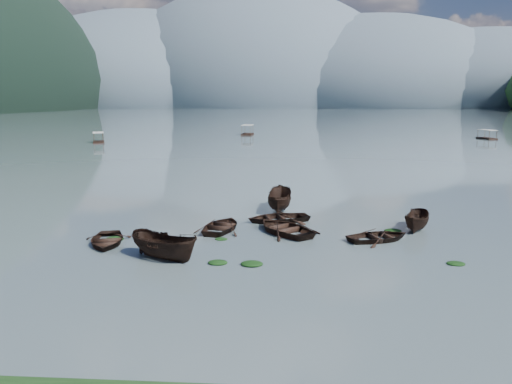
# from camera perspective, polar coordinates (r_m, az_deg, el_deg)

# --- Properties ---
(ground_plane) EXTENTS (2400.00, 2400.00, 0.00)m
(ground_plane) POSITION_cam_1_polar(r_m,az_deg,el_deg) (26.43, -1.77, -8.93)
(ground_plane) COLOR #4E5D62
(haze_mtn_a) EXTENTS (520.00, 520.00, 280.00)m
(haze_mtn_a) POSITION_cam_1_polar(r_m,az_deg,el_deg) (961.40, -12.16, 9.52)
(haze_mtn_a) COLOR #475666
(haze_mtn_a) RESTS_ON ground
(haze_mtn_b) EXTENTS (520.00, 520.00, 340.00)m
(haze_mtn_b) POSITION_cam_1_polar(r_m,az_deg,el_deg) (926.98, -0.02, 9.73)
(haze_mtn_b) COLOR #475666
(haze_mtn_b) RESTS_ON ground
(haze_mtn_c) EXTENTS (520.00, 520.00, 260.00)m
(haze_mtn_c) POSITION_cam_1_polar(r_m,az_deg,el_deg) (935.04, 12.48, 9.49)
(haze_mtn_c) COLOR #475666
(haze_mtn_c) RESTS_ON ground
(haze_mtn_d) EXTENTS (520.00, 520.00, 220.00)m
(haze_mtn_d) POSITION_cam_1_polar(r_m,az_deg,el_deg) (977.86, 23.09, 8.95)
(haze_mtn_d) COLOR #475666
(haze_mtn_d) RESTS_ON ground
(rowboat_0) EXTENTS (3.90, 4.77, 0.86)m
(rowboat_0) POSITION_cam_1_polar(r_m,az_deg,el_deg) (32.43, -16.70, -5.71)
(rowboat_0) COLOR black
(rowboat_0) RESTS_ON ground
(rowboat_1) EXTENTS (4.02, 4.99, 0.92)m
(rowboat_1) POSITION_cam_1_polar(r_m,az_deg,el_deg) (34.55, -3.89, -4.32)
(rowboat_1) COLOR black
(rowboat_1) RESTS_ON ground
(rowboat_2) EXTENTS (4.92, 3.86, 1.80)m
(rowboat_2) POSITION_cam_1_polar(r_m,az_deg,el_deg) (28.68, -10.35, -7.54)
(rowboat_2) COLOR black
(rowboat_2) RESTS_ON ground
(rowboat_3) EXTENTS (5.87, 6.14, 1.03)m
(rowboat_3) POSITION_cam_1_polar(r_m,az_deg,el_deg) (33.78, 3.30, -4.65)
(rowboat_3) COLOR black
(rowboat_3) RESTS_ON ground
(rowboat_4) EXTENTS (4.98, 4.34, 0.86)m
(rowboat_4) POSITION_cam_1_polar(r_m,az_deg,el_deg) (32.83, 13.84, -5.38)
(rowboat_4) COLOR black
(rowboat_4) RESTS_ON ground
(rowboat_5) EXTENTS (2.88, 4.22, 1.53)m
(rowboat_5) POSITION_cam_1_polar(r_m,az_deg,el_deg) (36.19, 17.90, -4.13)
(rowboat_5) COLOR black
(rowboat_5) RESTS_ON ground
(rowboat_7) EXTENTS (5.45, 4.63, 0.96)m
(rowboat_7) POSITION_cam_1_polar(r_m,az_deg,el_deg) (36.85, 2.54, -3.38)
(rowboat_7) COLOR black
(rowboat_7) RESTS_ON ground
(rowboat_8) EXTENTS (2.13, 5.10, 1.94)m
(rowboat_8) POSITION_cam_1_polar(r_m,az_deg,el_deg) (40.55, 2.65, -2.11)
(rowboat_8) COLOR black
(rowboat_8) RESTS_ON ground
(weed_clump_0) EXTENTS (1.16, 0.95, 0.25)m
(weed_clump_0) POSITION_cam_1_polar(r_m,az_deg,el_deg) (30.89, -11.74, -6.28)
(weed_clump_0) COLOR black
(weed_clump_0) RESTS_ON ground
(weed_clump_1) EXTENTS (1.08, 0.86, 0.24)m
(weed_clump_1) POSITION_cam_1_polar(r_m,az_deg,el_deg) (27.53, -4.39, -8.16)
(weed_clump_1) COLOR black
(weed_clump_1) RESTS_ON ground
(weed_clump_2) EXTENTS (1.22, 0.97, 0.26)m
(weed_clump_2) POSITION_cam_1_polar(r_m,az_deg,el_deg) (27.21, -0.47, -8.35)
(weed_clump_2) COLOR black
(weed_clump_2) RESTS_ON ground
(weed_clump_3) EXTENTS (0.77, 0.65, 0.17)m
(weed_clump_3) POSITION_cam_1_polar(r_m,az_deg,el_deg) (32.52, 5.34, -5.27)
(weed_clump_3) COLOR black
(weed_clump_3) RESTS_ON ground
(weed_clump_4) EXTENTS (1.00, 0.79, 0.21)m
(weed_clump_4) POSITION_cam_1_polar(r_m,az_deg,el_deg) (29.41, 21.87, -7.68)
(weed_clump_4) COLOR black
(weed_clump_4) RESTS_ON ground
(weed_clump_5) EXTENTS (1.18, 0.95, 0.25)m
(weed_clump_5) POSITION_cam_1_polar(r_m,az_deg,el_deg) (33.23, -15.84, -5.29)
(weed_clump_5) COLOR black
(weed_clump_5) RESTS_ON ground
(weed_clump_6) EXTENTS (0.83, 0.69, 0.17)m
(weed_clump_6) POSITION_cam_1_polar(r_m,az_deg,el_deg) (32.15, -4.00, -5.43)
(weed_clump_6) COLOR black
(weed_clump_6) RESTS_ON ground
(weed_clump_7) EXTENTS (1.17, 0.94, 0.26)m
(weed_clump_7) POSITION_cam_1_polar(r_m,az_deg,el_deg) (35.15, 15.36, -4.42)
(weed_clump_7) COLOR black
(weed_clump_7) RESTS_ON ground
(pontoon_left) EXTENTS (4.20, 6.03, 2.13)m
(pontoon_left) POSITION_cam_1_polar(r_m,az_deg,el_deg) (113.56, -17.53, 5.40)
(pontoon_left) COLOR black
(pontoon_left) RESTS_ON ground
(pontoon_centre) EXTENTS (3.09, 6.75, 2.54)m
(pontoon_centre) POSITION_cam_1_polar(r_m,az_deg,el_deg) (134.00, -0.97, 6.55)
(pontoon_centre) COLOR black
(pontoon_centre) RESTS_ON ground
(pontoon_right) EXTENTS (3.29, 5.80, 2.10)m
(pontoon_right) POSITION_cam_1_polar(r_m,az_deg,el_deg) (131.14, 24.86, 5.52)
(pontoon_right) COLOR black
(pontoon_right) RESTS_ON ground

